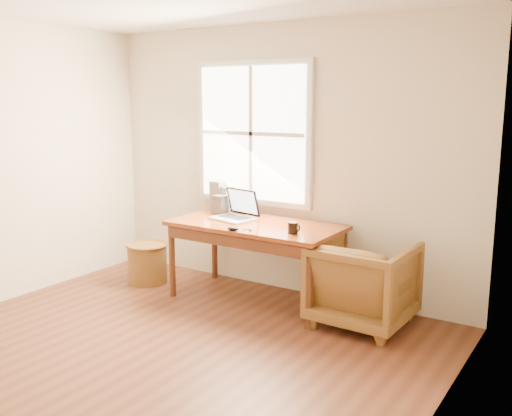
{
  "coord_description": "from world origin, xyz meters",
  "views": [
    {
      "loc": [
        2.81,
        -2.55,
        1.89
      ],
      "look_at": [
        0.1,
        1.65,
        0.93
      ],
      "focal_mm": 40.0,
      "sensor_mm": 36.0,
      "label": 1
    }
  ],
  "objects_px": {
    "coffee_mug": "(293,228)",
    "cd_stack_a": "(226,199)",
    "desk": "(256,225)",
    "armchair": "(364,283)",
    "wicker_stool": "(147,264)",
    "laptop": "(233,204)"
  },
  "relations": [
    {
      "from": "laptop",
      "to": "cd_stack_a",
      "type": "relative_size",
      "value": 1.71
    },
    {
      "from": "desk",
      "to": "armchair",
      "type": "height_order",
      "value": "desk"
    },
    {
      "from": "wicker_stool",
      "to": "coffee_mug",
      "type": "bearing_deg",
      "value": -0.19
    },
    {
      "from": "laptop",
      "to": "desk",
      "type": "bearing_deg",
      "value": 11.54
    },
    {
      "from": "desk",
      "to": "coffee_mug",
      "type": "relative_size",
      "value": 16.19
    },
    {
      "from": "laptop",
      "to": "cd_stack_a",
      "type": "distance_m",
      "value": 0.41
    },
    {
      "from": "armchair",
      "to": "wicker_stool",
      "type": "xyz_separation_m",
      "value": [
        -2.32,
        -0.16,
        -0.16
      ]
    },
    {
      "from": "armchair",
      "to": "cd_stack_a",
      "type": "xyz_separation_m",
      "value": [
        -1.63,
        0.3,
        0.52
      ]
    },
    {
      "from": "desk",
      "to": "laptop",
      "type": "height_order",
      "value": "laptop"
    },
    {
      "from": "desk",
      "to": "armchair",
      "type": "relative_size",
      "value": 2.02
    },
    {
      "from": "coffee_mug",
      "to": "cd_stack_a",
      "type": "relative_size",
      "value": 0.37
    },
    {
      "from": "armchair",
      "to": "laptop",
      "type": "height_order",
      "value": "laptop"
    },
    {
      "from": "wicker_stool",
      "to": "cd_stack_a",
      "type": "height_order",
      "value": "cd_stack_a"
    },
    {
      "from": "desk",
      "to": "armchair",
      "type": "xyz_separation_m",
      "value": [
        1.08,
        0.0,
        -0.37
      ]
    },
    {
      "from": "armchair",
      "to": "wicker_stool",
      "type": "distance_m",
      "value": 2.33
    },
    {
      "from": "wicker_stool",
      "to": "coffee_mug",
      "type": "xyz_separation_m",
      "value": [
        1.73,
        -0.01,
        0.6
      ]
    },
    {
      "from": "desk",
      "to": "armchair",
      "type": "bearing_deg",
      "value": 0.0
    },
    {
      "from": "coffee_mug",
      "to": "cd_stack_a",
      "type": "distance_m",
      "value": 1.14
    },
    {
      "from": "desk",
      "to": "wicker_stool",
      "type": "distance_m",
      "value": 1.36
    },
    {
      "from": "armchair",
      "to": "desk",
      "type": "bearing_deg",
      "value": 1.69
    },
    {
      "from": "desk",
      "to": "wicker_stool",
      "type": "relative_size",
      "value": 3.98
    },
    {
      "from": "coffee_mug",
      "to": "armchair",
      "type": "bearing_deg",
      "value": 16.85
    }
  ]
}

